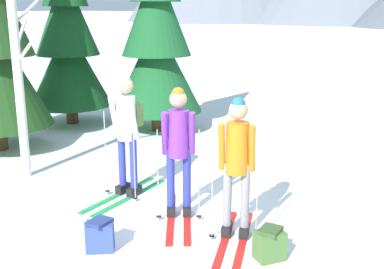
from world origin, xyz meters
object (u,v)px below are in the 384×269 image
Objects in this scene: pine_tree_far at (67,34)px; backpack_on_snow_front at (100,235)px; skier_in_white at (127,128)px; birch_tree_tall at (19,73)px; backpack_on_snow_beside at (270,244)px; skier_in_purple at (178,147)px; skier_in_orange at (237,162)px; pine_tree_mid at (156,32)px.

pine_tree_far is 11.79× the size of backpack_on_snow_front.
skier_in_white is 4.61× the size of backpack_on_snow_front.
birch_tree_tall is 8.42× the size of backpack_on_snow_front.
pine_tree_far is 11.78× the size of backpack_on_snow_beside.
birch_tree_tall is at bearing 178.37° from skier_in_purple.
skier_in_orange is at bearing -29.94° from pine_tree_far.
pine_tree_mid is 1.45× the size of birch_tree_tall.
skier_in_purple is 4.46× the size of backpack_on_snow_front.
skier_in_purple is 1.56m from backpack_on_snow_front.
pine_tree_mid reaches higher than backpack_on_snow_front.
backpack_on_snow_front is (-0.29, -1.30, -0.80)m from skier_in_purple.
skier_in_white is 2.06m from skier_in_orange.
birch_tree_tall is at bearing -57.63° from pine_tree_far.
backpack_on_snow_front is at bearing -102.39° from skier_in_purple.
backpack_on_snow_front is at bearing -26.43° from birch_tree_tall.
skier_in_white reaches higher than backpack_on_snow_beside.
pine_tree_far is (-6.08, 3.50, 1.18)m from skier_in_orange.
birch_tree_tall is 8.42× the size of backpack_on_snow_beside.
skier_in_white is at bearing 116.36° from backpack_on_snow_front.
backpack_on_snow_beside is (1.52, -0.50, -0.80)m from skier_in_purple.
skier_in_purple is 0.53× the size of birch_tree_tall.
skier_in_purple reaches higher than skier_in_orange.
pine_tree_far is 1.40× the size of birch_tree_tall.
pine_tree_mid is 12.21× the size of backpack_on_snow_beside.
pine_tree_far reaches higher than skier_in_purple.
skier_in_purple is 3.18m from birch_tree_tall.
birch_tree_tall reaches higher than backpack_on_snow_beside.
skier_in_purple reaches higher than backpack_on_snow_front.
skier_in_orange is 7.11m from pine_tree_far.
pine_tree_far is at bearing 143.19° from skier_in_white.
backpack_on_snow_beside is at bearing 23.97° from backpack_on_snow_front.
skier_in_white reaches higher than backpack_on_snow_front.
skier_in_orange is 0.38× the size of pine_tree_far.
birch_tree_tall is (-4.03, 0.27, 0.76)m from skier_in_orange.
pine_tree_far reaches higher than skier_in_white.
birch_tree_tall reaches higher than skier_in_orange.
pine_tree_far is (-2.22, -0.46, -0.08)m from pine_tree_mid.
pine_tree_mid is 6.08m from backpack_on_snow_front.
birch_tree_tall is at bearing -174.64° from skier_in_white.
pine_tree_mid reaches higher than backpack_on_snow_beside.
pine_tree_mid is 1.04× the size of pine_tree_far.
skier_in_orange is at bearing 151.12° from backpack_on_snow_beside.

